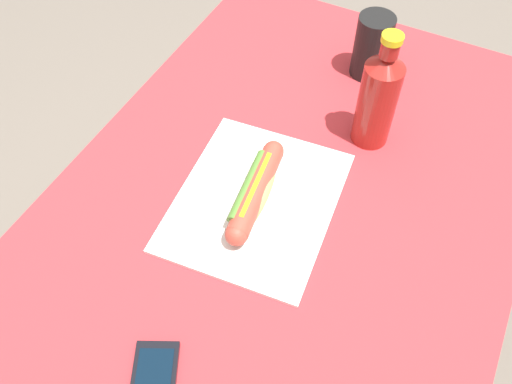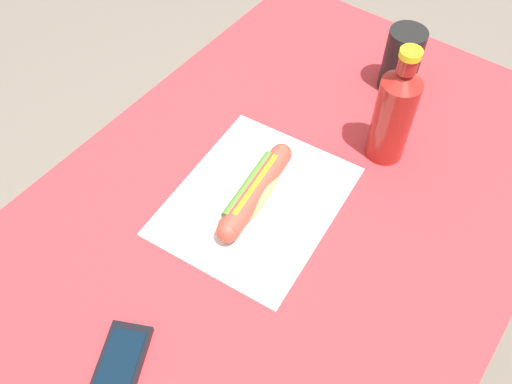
% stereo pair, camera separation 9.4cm
% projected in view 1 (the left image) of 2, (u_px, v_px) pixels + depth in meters
% --- Properties ---
extents(ground_plane, '(6.00, 6.00, 0.00)m').
position_uv_depth(ground_plane, '(276.00, 353.00, 1.59)').
color(ground_plane, '#6B6056').
rests_on(ground_plane, ground).
extents(dining_table, '(1.17, 0.80, 0.78)m').
position_uv_depth(dining_table, '(285.00, 241.00, 1.09)').
color(dining_table, brown).
rests_on(dining_table, ground).
extents(paper_wrapper, '(0.36, 0.30, 0.01)m').
position_uv_depth(paper_wrapper, '(256.00, 201.00, 0.96)').
color(paper_wrapper, silver).
rests_on(paper_wrapper, dining_table).
extents(hot_dog, '(0.23, 0.07, 0.05)m').
position_uv_depth(hot_dog, '(255.00, 191.00, 0.94)').
color(hot_dog, tan).
rests_on(hot_dog, paper_wrapper).
extents(soda_bottle, '(0.07, 0.07, 0.24)m').
position_uv_depth(soda_bottle, '(378.00, 98.00, 0.98)').
color(soda_bottle, maroon).
rests_on(soda_bottle, dining_table).
extents(drinking_cup, '(0.08, 0.08, 0.14)m').
position_uv_depth(drinking_cup, '(372.00, 46.00, 1.12)').
color(drinking_cup, black).
rests_on(drinking_cup, dining_table).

